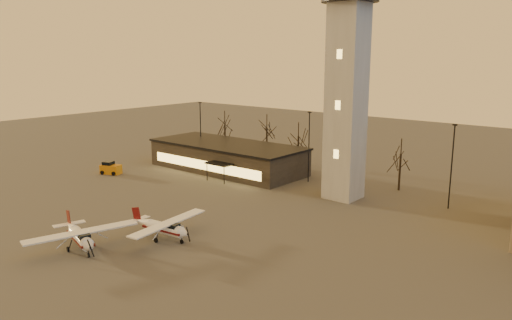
{
  "coord_description": "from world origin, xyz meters",
  "views": [
    {
      "loc": [
        30.72,
        -24.36,
        18.0
      ],
      "look_at": [
        -0.32,
        13.0,
        7.67
      ],
      "focal_mm": 35.0,
      "sensor_mm": 36.0,
      "label": 1
    }
  ],
  "objects_px": {
    "cessna_front": "(81,240)",
    "cessna_rear": "(166,231)",
    "control_tower": "(347,68)",
    "terminal": "(227,157)",
    "service_cart": "(111,169)"
  },
  "relations": [
    {
      "from": "service_cart",
      "to": "control_tower",
      "type": "bearing_deg",
      "value": -2.92
    },
    {
      "from": "cessna_rear",
      "to": "terminal",
      "type": "bearing_deg",
      "value": 114.44
    },
    {
      "from": "cessna_front",
      "to": "cessna_rear",
      "type": "height_order",
      "value": "cessna_front"
    },
    {
      "from": "control_tower",
      "to": "service_cart",
      "type": "xyz_separation_m",
      "value": [
        -34.06,
        -11.34,
        -15.6
      ]
    },
    {
      "from": "control_tower",
      "to": "cessna_front",
      "type": "height_order",
      "value": "control_tower"
    },
    {
      "from": "control_tower",
      "to": "terminal",
      "type": "relative_size",
      "value": 1.28
    },
    {
      "from": "cessna_front",
      "to": "cessna_rear",
      "type": "xyz_separation_m",
      "value": [
        4.0,
        6.85,
        -0.04
      ]
    },
    {
      "from": "cessna_rear",
      "to": "service_cart",
      "type": "xyz_separation_m",
      "value": [
        -28.17,
        12.8,
        -0.21
      ]
    },
    {
      "from": "cessna_front",
      "to": "cessna_rear",
      "type": "bearing_deg",
      "value": 75.37
    },
    {
      "from": "control_tower",
      "to": "cessna_front",
      "type": "xyz_separation_m",
      "value": [
        -9.88,
        -31.0,
        -15.35
      ]
    },
    {
      "from": "control_tower",
      "to": "cessna_rear",
      "type": "relative_size",
      "value": 3.28
    },
    {
      "from": "cessna_front",
      "to": "service_cart",
      "type": "relative_size",
      "value": 3.04
    },
    {
      "from": "service_cart",
      "to": "cessna_rear",
      "type": "bearing_deg",
      "value": -45.78
    },
    {
      "from": "control_tower",
      "to": "cessna_rear",
      "type": "height_order",
      "value": "control_tower"
    },
    {
      "from": "terminal",
      "to": "cessna_front",
      "type": "height_order",
      "value": "terminal"
    }
  ]
}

